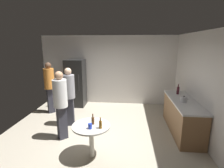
{
  "coord_description": "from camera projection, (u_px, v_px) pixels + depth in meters",
  "views": [
    {
      "loc": [
        0.78,
        -4.18,
        2.39
      ],
      "look_at": [
        0.36,
        0.26,
        1.35
      ],
      "focal_mm": 27.85,
      "sensor_mm": 36.0,
      "label": 1
    }
  ],
  "objects": [
    {
      "name": "wall_side_right",
      "position": [
        206.0,
        88.0,
        4.11
      ],
      "size": [
        0.06,
        5.2,
        2.7
      ],
      "primitive_type": "cube",
      "color": "silver",
      "rests_on": "ground_plane"
    },
    {
      "name": "foreground_table",
      "position": [
        91.0,
        130.0,
        3.63
      ],
      "size": [
        0.8,
        0.8,
        0.73
      ],
      "color": "beige",
      "rests_on": "ground_plane"
    },
    {
      "name": "person_in_white_shirt",
      "position": [
        61.0,
        100.0,
        4.27
      ],
      "size": [
        0.48,
        0.48,
        1.75
      ],
      "rotation": [
        0.0,
        0.0,
        -0.83
      ],
      "color": "#2D2D38",
      "rests_on": "ground_plane"
    },
    {
      "name": "ground_plane",
      "position": [
        98.0,
        136.0,
        4.68
      ],
      "size": [
        5.2,
        5.2,
        0.1
      ],
      "primitive_type": "cube",
      "color": "#B2A893"
    },
    {
      "name": "wine_bottle_on_counter",
      "position": [
        178.0,
        90.0,
        5.21
      ],
      "size": [
        0.08,
        0.08,
        0.31
      ],
      "color": "#3F141E",
      "rests_on": "kitchen_counter"
    },
    {
      "name": "beer_bottle_brown",
      "position": [
        93.0,
        121.0,
        3.63
      ],
      "size": [
        0.06,
        0.06,
        0.23
      ],
      "color": "#593314",
      "rests_on": "foreground_table"
    },
    {
      "name": "kitchen_counter",
      "position": [
        182.0,
        116.0,
        4.76
      ],
      "size": [
        0.64,
        2.02,
        0.9
      ],
      "color": "olive",
      "rests_on": "ground_plane"
    },
    {
      "name": "person_in_gray_shirt",
      "position": [
        69.0,
        92.0,
        5.01
      ],
      "size": [
        0.39,
        0.39,
        1.73
      ],
      "rotation": [
        0.0,
        0.0,
        -1.39
      ],
      "color": "#2D2D38",
      "rests_on": "ground_plane"
    },
    {
      "name": "wall_back",
      "position": [
        109.0,
        70.0,
        6.91
      ],
      "size": [
        5.32,
        0.06,
        2.7
      ],
      "primitive_type": "cube",
      "color": "silver",
      "rests_on": "ground_plane"
    },
    {
      "name": "beer_bottle_amber",
      "position": [
        100.0,
        124.0,
        3.46
      ],
      "size": [
        0.06,
        0.06,
        0.23
      ],
      "color": "#8C5919",
      "rests_on": "foreground_table"
    },
    {
      "name": "person_in_orange_shirt",
      "position": [
        49.0,
        84.0,
        5.95
      ],
      "size": [
        0.48,
        0.48,
        1.78
      ],
      "rotation": [
        0.0,
        0.0,
        -0.91
      ],
      "color": "#2D2D38",
      "rests_on": "ground_plane"
    },
    {
      "name": "refrigerator",
      "position": [
        76.0,
        83.0,
        6.71
      ],
      "size": [
        0.7,
        0.68,
        1.8
      ],
      "color": "black",
      "rests_on": "ground_plane"
    },
    {
      "name": "kettle",
      "position": [
        184.0,
        100.0,
        4.5
      ],
      "size": [
        0.24,
        0.17,
        0.18
      ],
      "color": "#B2B2B7",
      "rests_on": "kitchen_counter"
    },
    {
      "name": "plastic_cup_blue",
      "position": [
        90.0,
        126.0,
        3.45
      ],
      "size": [
        0.08,
        0.08,
        0.11
      ],
      "primitive_type": "cylinder",
      "color": "blue",
      "rests_on": "foreground_table"
    }
  ]
}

